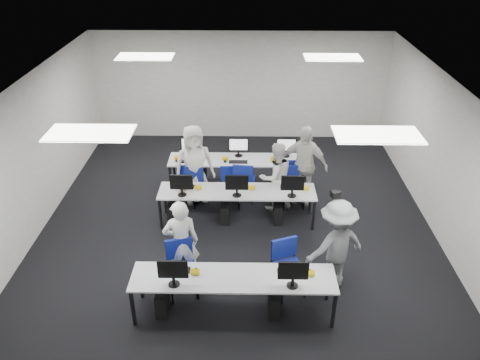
{
  "coord_description": "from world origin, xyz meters",
  "views": [
    {
      "loc": [
        0.19,
        -7.95,
        5.65
      ],
      "look_at": [
        0.06,
        0.18,
        1.0
      ],
      "focal_mm": 35.0,
      "sensor_mm": 36.0,
      "label": 1
    }
  ],
  "objects_px": {
    "chair_0": "(182,277)",
    "student_1": "(276,177)",
    "desk_mid": "(237,193)",
    "chair_7": "(286,187)",
    "chair_6": "(244,187)",
    "student_3": "(304,165)",
    "photographer": "(336,245)",
    "chair_2": "(187,192)",
    "chair_4": "(292,192)",
    "student_0": "(181,243)",
    "chair_5": "(196,188)",
    "chair_1": "(288,277)",
    "student_2": "(194,164)",
    "desk_front": "(233,280)",
    "chair_3": "(230,194)"
  },
  "relations": [
    {
      "from": "chair_0",
      "to": "student_1",
      "type": "xyz_separation_m",
      "value": [
        1.69,
        2.67,
        0.47
      ]
    },
    {
      "from": "desk_mid",
      "to": "chair_7",
      "type": "bearing_deg",
      "value": 39.99
    },
    {
      "from": "chair_6",
      "to": "student_3",
      "type": "relative_size",
      "value": 0.53
    },
    {
      "from": "chair_7",
      "to": "photographer",
      "type": "height_order",
      "value": "photographer"
    },
    {
      "from": "desk_mid",
      "to": "chair_2",
      "type": "xyz_separation_m",
      "value": [
        -1.13,
        0.68,
        -0.41
      ]
    },
    {
      "from": "desk_mid",
      "to": "chair_4",
      "type": "distance_m",
      "value": 1.43
    },
    {
      "from": "student_1",
      "to": "student_0",
      "type": "bearing_deg",
      "value": 31.16
    },
    {
      "from": "chair_5",
      "to": "student_0",
      "type": "bearing_deg",
      "value": -85.17
    },
    {
      "from": "desk_mid",
      "to": "student_0",
      "type": "bearing_deg",
      "value": -115.83
    },
    {
      "from": "desk_mid",
      "to": "chair_0",
      "type": "height_order",
      "value": "chair_0"
    },
    {
      "from": "chair_0",
      "to": "chair_2",
      "type": "xyz_separation_m",
      "value": [
        -0.25,
        2.82,
        -0.04
      ]
    },
    {
      "from": "chair_1",
      "to": "student_2",
      "type": "xyz_separation_m",
      "value": [
        -1.85,
        2.92,
        0.59
      ]
    },
    {
      "from": "chair_6",
      "to": "student_2",
      "type": "bearing_deg",
      "value": -170.29
    },
    {
      "from": "desk_front",
      "to": "student_0",
      "type": "distance_m",
      "value": 1.17
    },
    {
      "from": "student_2",
      "to": "desk_mid",
      "type": "bearing_deg",
      "value": -59.32
    },
    {
      "from": "desk_mid",
      "to": "chair_1",
      "type": "relative_size",
      "value": 3.31
    },
    {
      "from": "student_2",
      "to": "desk_front",
      "type": "bearing_deg",
      "value": -92.73
    },
    {
      "from": "desk_mid",
      "to": "student_3",
      "type": "height_order",
      "value": "student_3"
    },
    {
      "from": "chair_4",
      "to": "student_0",
      "type": "relative_size",
      "value": 0.6
    },
    {
      "from": "chair_6",
      "to": "photographer",
      "type": "xyz_separation_m",
      "value": [
        1.56,
        -2.78,
        0.54
      ]
    },
    {
      "from": "student_1",
      "to": "student_3",
      "type": "distance_m",
      "value": 0.69
    },
    {
      "from": "chair_0",
      "to": "desk_mid",
      "type": "bearing_deg",
      "value": 52.01
    },
    {
      "from": "chair_6",
      "to": "student_3",
      "type": "bearing_deg",
      "value": 4.47
    },
    {
      "from": "photographer",
      "to": "chair_1",
      "type": "bearing_deg",
      "value": -8.94
    },
    {
      "from": "desk_front",
      "to": "photographer",
      "type": "xyz_separation_m",
      "value": [
        1.69,
        0.7,
        0.16
      ]
    },
    {
      "from": "chair_0",
      "to": "photographer",
      "type": "relative_size",
      "value": 0.58
    },
    {
      "from": "desk_front",
      "to": "chair_2",
      "type": "height_order",
      "value": "chair_2"
    },
    {
      "from": "chair_3",
      "to": "student_0",
      "type": "relative_size",
      "value": 0.53
    },
    {
      "from": "desk_front",
      "to": "chair_4",
      "type": "xyz_separation_m",
      "value": [
        1.21,
        3.28,
        -0.37
      ]
    },
    {
      "from": "chair_6",
      "to": "chair_2",
      "type": "bearing_deg",
      "value": -164.1
    },
    {
      "from": "student_1",
      "to": "student_3",
      "type": "height_order",
      "value": "student_3"
    },
    {
      "from": "desk_front",
      "to": "chair_2",
      "type": "distance_m",
      "value": 3.5
    },
    {
      "from": "student_1",
      "to": "photographer",
      "type": "xyz_separation_m",
      "value": [
        0.88,
        -2.43,
        0.06
      ]
    },
    {
      "from": "desk_front",
      "to": "student_0",
      "type": "bearing_deg",
      "value": 140.73
    },
    {
      "from": "student_1",
      "to": "desk_mid",
      "type": "bearing_deg",
      "value": 9.74
    },
    {
      "from": "photographer",
      "to": "chair_5",
      "type": "bearing_deg",
      "value": -69.28
    },
    {
      "from": "chair_0",
      "to": "student_3",
      "type": "relative_size",
      "value": 0.53
    },
    {
      "from": "desk_front",
      "to": "chair_2",
      "type": "xyz_separation_m",
      "value": [
        -1.13,
        3.28,
        -0.41
      ]
    },
    {
      "from": "chair_1",
      "to": "photographer",
      "type": "height_order",
      "value": "photographer"
    },
    {
      "from": "chair_3",
      "to": "student_1",
      "type": "height_order",
      "value": "student_1"
    },
    {
      "from": "chair_0",
      "to": "student_1",
      "type": "bearing_deg",
      "value": 41.9
    },
    {
      "from": "student_0",
      "to": "student_1",
      "type": "distance_m",
      "value": 2.94
    },
    {
      "from": "desk_mid",
      "to": "chair_0",
      "type": "relative_size",
      "value": 3.31
    },
    {
      "from": "chair_7",
      "to": "student_0",
      "type": "relative_size",
      "value": 0.58
    },
    {
      "from": "chair_0",
      "to": "chair_1",
      "type": "xyz_separation_m",
      "value": [
        1.78,
        0.05,
        0.0
      ]
    },
    {
      "from": "chair_4",
      "to": "student_1",
      "type": "xyz_separation_m",
      "value": [
        -0.39,
        -0.16,
        0.46
      ]
    },
    {
      "from": "chair_2",
      "to": "student_2",
      "type": "bearing_deg",
      "value": 41.79
    },
    {
      "from": "desk_mid",
      "to": "student_1",
      "type": "xyz_separation_m",
      "value": [
        0.82,
        0.53,
        0.09
      ]
    },
    {
      "from": "chair_3",
      "to": "student_3",
      "type": "distance_m",
      "value": 1.73
    },
    {
      "from": "chair_4",
      "to": "student_3",
      "type": "relative_size",
      "value": 0.54
    }
  ]
}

